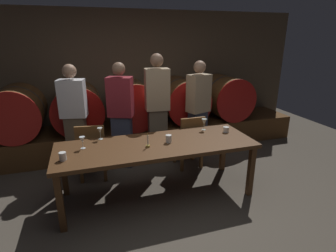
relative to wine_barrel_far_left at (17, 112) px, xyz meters
name	(u,v)px	position (x,y,z in m)	size (l,w,h in m)	color
ground_plane	(166,210)	(1.91, -2.08, -0.88)	(9.32, 9.32, 0.00)	#4C443A
back_wall	(127,78)	(1.91, 0.55, 0.39)	(7.17, 0.24, 2.54)	brown
barrel_shelf	(134,136)	(1.91, 0.00, -0.65)	(6.46, 0.90, 0.46)	brown
wine_barrel_far_left	(17,112)	(0.00, 0.00, 0.00)	(0.85, 0.93, 0.85)	brown
wine_barrel_left	(78,107)	(0.95, 0.00, 0.00)	(0.85, 0.93, 0.85)	brown
wine_barrel_center	(132,104)	(1.90, 0.00, 0.00)	(0.85, 0.93, 0.85)	brown
wine_barrel_right	(182,100)	(2.88, 0.00, 0.00)	(0.85, 0.93, 0.85)	brown
wine_barrel_far_right	(225,97)	(3.83, 0.00, 0.00)	(0.85, 0.93, 0.85)	brown
dining_table	(157,148)	(1.91, -1.70, -0.20)	(2.54, 0.88, 0.75)	#4C2D16
chair_left	(92,149)	(1.11, -1.00, -0.39)	(0.45, 0.45, 0.88)	brown
chair_right	(190,139)	(2.62, -1.07, -0.39)	(0.41, 0.41, 0.88)	brown
guest_far_left	(75,118)	(0.90, -0.60, -0.02)	(0.42, 0.31, 1.68)	brown
guest_center_left	(121,116)	(1.60, -0.69, -0.01)	(0.44, 0.37, 1.70)	#33384C
guest_center_right	(157,109)	(2.19, -0.70, 0.05)	(0.40, 0.27, 1.81)	brown
guest_far_right	(198,108)	(2.95, -0.62, -0.02)	(0.44, 0.35, 1.68)	#33384C
candle_center	(148,143)	(1.77, -1.77, -0.08)	(0.05, 0.05, 0.19)	olive
wine_glass_left	(82,140)	(1.00, -1.57, -0.03)	(0.07, 0.07, 0.15)	white
wine_glass_center	(100,131)	(1.23, -1.32, -0.01)	(0.07, 0.07, 0.16)	silver
wine_glass_right	(204,122)	(2.71, -1.39, -0.01)	(0.08, 0.08, 0.17)	silver
cup_left	(63,156)	(0.78, -1.85, -0.08)	(0.08, 0.08, 0.09)	white
cup_center	(169,139)	(2.06, -1.70, -0.08)	(0.08, 0.08, 0.10)	white
cup_right	(226,130)	(2.97, -1.58, -0.09)	(0.08, 0.08, 0.08)	white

